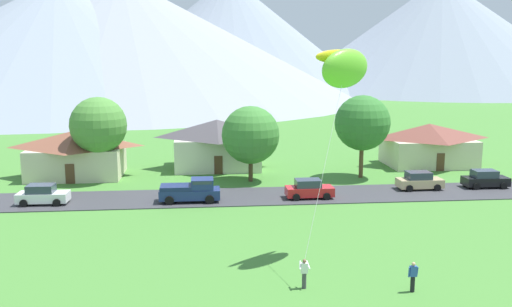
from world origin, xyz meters
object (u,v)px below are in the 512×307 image
object	(u,v)px
house_leftmost	(429,144)
parked_car_black_east_end	(485,179)
parked_car_red_mid_west	(309,189)
watcher_person	(413,276)
house_left_center	(217,143)
house_right_center	(77,153)
tree_center	(362,123)
pickup_truck_navy_west_side	(191,190)
parked_car_tan_west_end	(419,181)
kite_flyer_with_kite	(344,69)
tree_left_of_center	(251,135)
tree_near_left	(98,125)
parked_car_white_mid_east	(43,195)

from	to	relation	value
house_leftmost	parked_car_black_east_end	xyz separation A→B (m)	(0.92, -11.49, -1.64)
parked_car_red_mid_west	watcher_person	xyz separation A→B (m)	(1.74, -20.07, 0.01)
house_left_center	house_right_center	world-z (taller)	house_left_center
tree_center	pickup_truck_navy_west_side	xyz separation A→B (m)	(-17.44, -8.24, -4.65)
house_leftmost	parked_car_tan_west_end	size ratio (longest dim) A/B	2.44
parked_car_tan_west_end	house_leftmost	bearing A→B (deg)	64.00
kite_flyer_with_kite	parked_car_tan_west_end	bearing A→B (deg)	54.02
tree_left_of_center	parked_car_tan_west_end	distance (m)	16.85
parked_car_tan_west_end	watcher_person	world-z (taller)	parked_car_tan_west_end
tree_near_left	pickup_truck_navy_west_side	world-z (taller)	tree_near_left
house_left_center	kite_flyer_with_kite	size ratio (longest dim) A/B	0.77
parked_car_white_mid_east	parked_car_black_east_end	bearing A→B (deg)	2.87
house_right_center	tree_center	world-z (taller)	tree_center
house_left_center	parked_car_tan_west_end	distance (m)	22.63
pickup_truck_navy_west_side	parked_car_red_mid_west	bearing A→B (deg)	0.86
kite_flyer_with_kite	parked_car_white_mid_east	bearing A→B (deg)	147.19
parked_car_white_mid_east	pickup_truck_navy_west_side	size ratio (longest dim) A/B	0.81
tree_center	tree_left_of_center	bearing A→B (deg)	-176.75
house_leftmost	house_left_center	bearing A→B (deg)	177.56
house_left_center	parked_car_white_mid_east	size ratio (longest dim) A/B	2.38
house_leftmost	house_left_center	xyz separation A→B (m)	(-24.32, 1.04, 0.33)
parked_car_tan_west_end	kite_flyer_with_kite	distance (m)	22.83
pickup_truck_navy_west_side	watcher_person	bearing A→B (deg)	-58.68
tree_near_left	house_right_center	bearing A→B (deg)	139.03
parked_car_tan_west_end	house_right_center	bearing A→B (deg)	164.26
parked_car_black_east_end	watcher_person	size ratio (longest dim) A/B	2.52
parked_car_tan_west_end	pickup_truck_navy_west_side	bearing A→B (deg)	-173.78
house_right_center	parked_car_red_mid_west	world-z (taller)	house_right_center
watcher_person	tree_left_of_center	bearing A→B (deg)	102.84
parked_car_white_mid_east	pickup_truck_navy_west_side	xyz separation A→B (m)	(12.60, -0.41, 0.19)
tree_left_of_center	watcher_person	xyz separation A→B (m)	(6.27, -27.49, -3.86)
house_leftmost	house_right_center	size ratio (longest dim) A/B	1.03
tree_left_of_center	parked_car_black_east_end	world-z (taller)	tree_left_of_center
tree_left_of_center	parked_car_red_mid_west	world-z (taller)	tree_left_of_center
house_right_center	parked_car_black_east_end	size ratio (longest dim) A/B	2.38
tree_center	parked_car_white_mid_east	bearing A→B (deg)	-165.39
tree_near_left	tree_left_of_center	bearing A→B (deg)	-6.61
watcher_person	house_left_center	bearing A→B (deg)	105.08
house_left_center	tree_left_of_center	size ratio (longest dim) A/B	1.32
house_leftmost	watcher_person	size ratio (longest dim) A/B	6.15
tree_left_of_center	watcher_person	bearing A→B (deg)	-77.16
parked_car_white_mid_east	tree_center	bearing A→B (deg)	14.61
tree_center	parked_car_white_mid_east	size ratio (longest dim) A/B	2.02
tree_near_left	parked_car_white_mid_east	distance (m)	10.67
house_right_center	tree_near_left	world-z (taller)	tree_near_left
parked_car_black_east_end	tree_left_of_center	bearing A→B (deg)	166.92
tree_left_of_center	tree_near_left	bearing A→B (deg)	173.39
house_left_center	parked_car_tan_west_end	world-z (taller)	house_left_center
tree_near_left	parked_car_white_mid_east	bearing A→B (deg)	-110.47
watcher_person	parked_car_white_mid_east	bearing A→B (deg)	140.57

